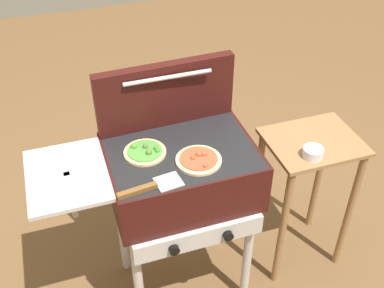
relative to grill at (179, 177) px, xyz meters
name	(u,v)px	position (x,y,z in m)	size (l,w,h in m)	color
ground_plane	(183,280)	(0.01, 0.00, -0.76)	(8.00, 8.00, 0.00)	brown
grill	(179,177)	(0.00, 0.00, 0.00)	(0.96, 0.53, 0.90)	#38110F
grill_lid_open	(166,94)	(0.01, 0.22, 0.30)	(0.63, 0.09, 0.30)	#38110F
pizza_veggie	(145,152)	(-0.14, 0.03, 0.15)	(0.18, 0.18, 0.04)	#E0C17F
pizza_pepperoni	(199,159)	(0.06, -0.09, 0.15)	(0.19, 0.19, 0.04)	beige
spatula	(150,187)	(-0.17, -0.19, 0.15)	(0.27, 0.10, 0.02)	#B7BABF
prep_table	(307,177)	(0.67, 0.00, -0.19)	(0.44, 0.36, 0.79)	olive
topping_bowl_near	(313,153)	(0.61, -0.10, 0.06)	(0.09, 0.09, 0.04)	silver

